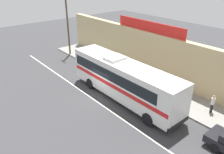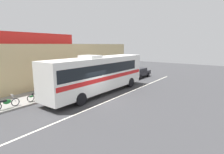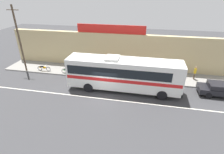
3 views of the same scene
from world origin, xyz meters
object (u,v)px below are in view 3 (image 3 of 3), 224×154
Objects in this scene: motorcycle_orange at (44,68)px; pedestrian_near_shop at (180,71)px; intercity_bus at (123,73)px; pedestrian_far_left at (195,72)px; utility_pole at (19,39)px; motorcycle_blue at (86,72)px; motorcycle_red at (68,70)px; parked_car at (220,89)px.

pedestrian_near_shop is (17.51, 1.34, 0.51)m from motorcycle_orange.
pedestrian_far_left is at bearing 25.97° from intercity_bus.
utility_pole is 4.40× the size of motorcycle_blue.
pedestrian_near_shop reaches higher than motorcycle_red.
intercity_bus is 7.36× the size of pedestrian_far_left.
pedestrian_near_shop is (13.98, 1.49, 0.51)m from motorcycle_red.
pedestrian_near_shop is (19.97, 1.64, -3.36)m from utility_pole.
motorcycle_red is at bearing 174.97° from parked_car.
utility_pole reaches higher than motorcycle_blue.
intercity_bus is 5.76m from motorcycle_blue.
motorcycle_red is (5.99, 0.15, -3.87)m from utility_pole.
utility_pole is at bearing -178.84° from motorcycle_blue.
motorcycle_blue is at bearing 0.51° from motorcycle_red.
motorcycle_orange is at bearing -175.61° from pedestrian_near_shop.
utility_pole is at bearing -175.50° from pedestrian_far_left.
parked_car reaches higher than motorcycle_red.
parked_car is at bearing -5.03° from motorcycle_red.
pedestrian_far_left is at bearing 120.99° from parked_car.
intercity_bus is at bearing -174.88° from parked_car.
pedestrian_near_shop is at bearing 6.07° from motorcycle_red.
motorcycle_orange is (-11.00, 2.59, -1.50)m from intercity_bus.
motorcycle_blue is 1.01× the size of motorcycle_orange.
motorcycle_blue and motorcycle_orange have the same top height.
parked_car is 2.59× the size of pedestrian_far_left.
pedestrian_far_left reaches higher than motorcycle_blue.
pedestrian_near_shop is (6.51, 3.94, -0.99)m from intercity_bus.
parked_car is 17.62m from motorcycle_red.
pedestrian_far_left is at bearing 4.50° from utility_pole.
parked_car is 15.15m from motorcycle_blue.
intercity_bus is 10.22m from parked_car.
parked_car is 4.70m from pedestrian_near_shop.
utility_pole reaches higher than intercity_bus.
intercity_bus reaches higher than parked_car.
intercity_bus is 6.37× the size of motorcycle_blue.
pedestrian_far_left reaches higher than motorcycle_orange.
utility_pole is at bearing 176.60° from parked_car.
motorcycle_blue is (-15.07, 1.57, -0.17)m from parked_car.
intercity_bus is at bearing -154.03° from pedestrian_far_left.
motorcycle_orange is (-6.02, 0.12, 0.00)m from motorcycle_blue.
motorcycle_blue is (8.48, 0.17, -3.87)m from utility_pole.
motorcycle_blue is 1.15× the size of pedestrian_far_left.
pedestrian_near_shop reaches higher than parked_car.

